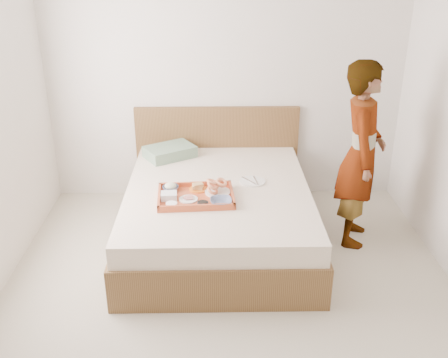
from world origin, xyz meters
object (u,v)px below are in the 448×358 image
Objects in this scene: dinner_plate at (252,181)px; person at (361,155)px; tray at (196,196)px; bed at (218,214)px.

dinner_plate is 0.95m from person.
person is at bearing 7.01° from tray.
dinner_plate reaches higher than bed.
person reaches higher than dinner_plate.
tray is 0.38× the size of person.
person reaches higher than tray.
bed is 3.27× the size of tray.
tray reaches higher than dinner_plate.
person is at bearing -3.99° from dinner_plate.
dinner_plate is 0.14× the size of person.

